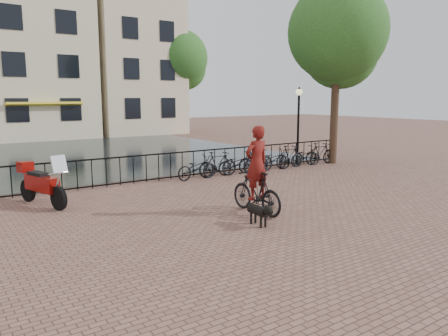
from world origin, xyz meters
TOP-DOWN VIEW (x-y plane):
  - ground at (0.00, 0.00)m, footprint 100.00×100.00m
  - canal_water at (0.00, 17.30)m, footprint 20.00×20.00m
  - railing at (0.00, 8.00)m, footprint 20.00×0.05m
  - canal_house_mid at (0.50, 30.00)m, footprint 8.00×9.50m
  - canal_house_right at (8.50, 30.00)m, footprint 7.00×9.00m
  - tree_near_right at (9.20, 7.30)m, footprint 4.48×4.48m
  - tree_far_right at (12.00, 27.00)m, footprint 4.76×4.76m
  - lamp_post at (7.20, 7.60)m, footprint 0.30×0.30m
  - cyclist at (0.60, 2.35)m, footprint 0.89×2.03m
  - dog at (-0.08, 1.42)m, footprint 0.32×0.90m
  - motorcycle at (-3.93, 6.49)m, footprint 1.14×2.25m
  - parked_bike_0 at (1.80, 7.40)m, footprint 1.75×0.70m
  - parked_bike_1 at (2.75, 7.40)m, footprint 1.69×0.59m
  - parked_bike_2 at (3.70, 7.40)m, footprint 1.78×0.84m
  - parked_bike_3 at (4.65, 7.40)m, footprint 1.70×0.64m
  - parked_bike_4 at (5.60, 7.40)m, footprint 1.78×0.83m
  - parked_bike_5 at (6.55, 7.40)m, footprint 1.69×0.59m
  - parked_bike_6 at (7.50, 7.40)m, footprint 1.73×0.64m
  - parked_bike_7 at (8.45, 7.40)m, footprint 1.71×0.66m

SIDE VIEW (x-z plane):
  - ground at x=0.00m, z-range 0.00..0.00m
  - canal_water at x=0.00m, z-range 0.00..0.00m
  - dog at x=-0.08m, z-range 0.00..0.60m
  - parked_bike_0 at x=1.80m, z-range 0.00..0.90m
  - parked_bike_2 at x=3.70m, z-range 0.00..0.90m
  - parked_bike_4 at x=5.60m, z-range 0.00..0.90m
  - parked_bike_6 at x=7.50m, z-range 0.00..0.90m
  - parked_bike_1 at x=2.75m, z-range 0.00..1.00m
  - parked_bike_3 at x=4.65m, z-range 0.00..1.00m
  - parked_bike_5 at x=6.55m, z-range 0.00..1.00m
  - parked_bike_7 at x=8.45m, z-range 0.00..1.00m
  - railing at x=0.00m, z-range -0.01..1.02m
  - motorcycle at x=-3.93m, z-range 0.00..1.57m
  - cyclist at x=0.60m, z-range -0.33..2.42m
  - lamp_post at x=7.20m, z-range 0.65..4.10m
  - canal_house_mid at x=0.50m, z-range 0.00..11.80m
  - tree_near_right at x=9.20m, z-range 1.85..10.09m
  - tree_far_right at x=12.00m, z-range 1.97..10.73m
  - canal_house_right at x=8.50m, z-range 0.00..13.30m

